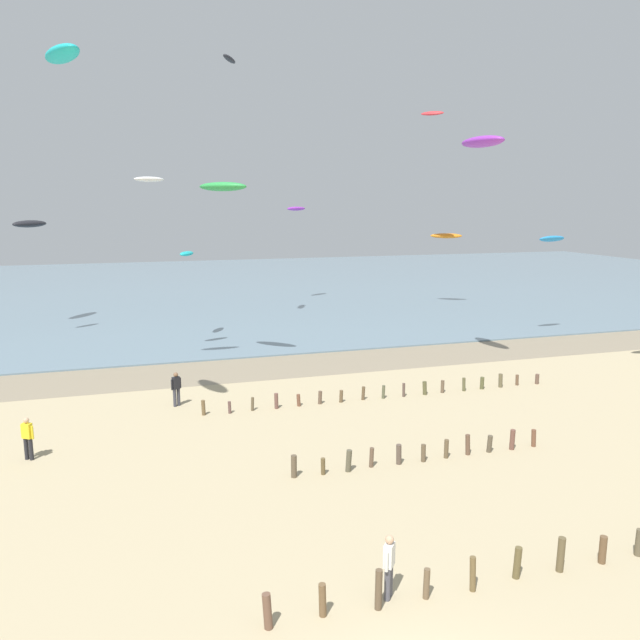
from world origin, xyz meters
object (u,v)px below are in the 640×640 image
at_px(person_left_flank, 389,564).
at_px(kite_aloft_0, 229,59).
at_px(kite_aloft_12, 552,239).
at_px(kite_aloft_7, 223,187).
at_px(kite_aloft_2, 446,236).
at_px(kite_aloft_3, 30,224).
at_px(person_nearest_camera, 28,437).
at_px(kite_aloft_6, 482,142).
at_px(kite_aloft_10, 296,209).
at_px(kite_aloft_9, 187,254).
at_px(kite_aloft_1, 149,179).
at_px(person_mid_beach, 176,388).
at_px(kite_aloft_4, 432,113).
at_px(kite_aloft_5, 62,54).

distance_m(person_left_flank, kite_aloft_0, 39.49).
relative_size(person_left_flank, kite_aloft_12, 0.75).
relative_size(person_left_flank, kite_aloft_7, 0.53).
relative_size(kite_aloft_2, kite_aloft_3, 0.84).
height_order(kite_aloft_0, kite_aloft_2, kite_aloft_0).
bearing_deg(kite_aloft_0, person_nearest_camera, -3.94).
distance_m(kite_aloft_6, kite_aloft_7, 14.88).
bearing_deg(kite_aloft_3, kite_aloft_2, -56.33).
height_order(person_left_flank, kite_aloft_12, kite_aloft_12).
distance_m(kite_aloft_10, kite_aloft_12, 25.19).
xyz_separation_m(kite_aloft_0, kite_aloft_9, (-3.77, -2.50, -13.73)).
height_order(person_left_flank, kite_aloft_1, kite_aloft_1).
xyz_separation_m(kite_aloft_3, kite_aloft_9, (11.24, -8.99, -1.91)).
bearing_deg(kite_aloft_9, kite_aloft_3, -102.57).
bearing_deg(kite_aloft_6, person_mid_beach, 89.18).
bearing_deg(person_nearest_camera, kite_aloft_12, 22.25).
relative_size(kite_aloft_3, kite_aloft_4, 1.82).
bearing_deg(kite_aloft_2, kite_aloft_12, -60.83).
xyz_separation_m(kite_aloft_2, kite_aloft_12, (0.55, -14.98, 0.52)).
height_order(person_left_flank, kite_aloft_2, kite_aloft_2).
bearing_deg(kite_aloft_1, kite_aloft_9, 42.07).
relative_size(kite_aloft_5, kite_aloft_12, 1.32).
bearing_deg(kite_aloft_9, kite_aloft_0, 149.70).
bearing_deg(kite_aloft_6, kite_aloft_3, 43.91).
xyz_separation_m(kite_aloft_1, kite_aloft_12, (28.15, -0.53, -3.95)).
xyz_separation_m(person_mid_beach, kite_aloft_1, (-0.49, 9.26, 10.31)).
height_order(kite_aloft_5, kite_aloft_12, kite_aloft_5).
height_order(person_left_flank, kite_aloft_4, kite_aloft_4).
height_order(kite_aloft_7, kite_aloft_9, kite_aloft_7).
relative_size(person_nearest_camera, person_left_flank, 1.00).
relative_size(kite_aloft_10, kite_aloft_12, 1.05).
distance_m(person_left_flank, kite_aloft_3, 43.68).
bearing_deg(person_mid_beach, kite_aloft_5, -132.58).
bearing_deg(kite_aloft_7, kite_aloft_2, -100.70).
bearing_deg(person_nearest_camera, kite_aloft_1, 68.93).
distance_m(kite_aloft_3, kite_aloft_12, 39.86).
height_order(kite_aloft_3, kite_aloft_4, kite_aloft_4).
xyz_separation_m(kite_aloft_2, kite_aloft_10, (-13.15, 6.06, 2.53)).
bearing_deg(kite_aloft_0, kite_aloft_9, -32.57).
bearing_deg(kite_aloft_7, kite_aloft_0, -58.65).
relative_size(kite_aloft_4, kite_aloft_6, 0.54).
bearing_deg(person_left_flank, kite_aloft_5, 121.04).
bearing_deg(kite_aloft_12, kite_aloft_3, -29.55).
distance_m(kite_aloft_7, kite_aloft_12, 24.50).
bearing_deg(kite_aloft_10, kite_aloft_1, 23.52).
height_order(kite_aloft_2, kite_aloft_4, kite_aloft_4).
xyz_separation_m(kite_aloft_1, kite_aloft_5, (-3.34, -13.43, 4.00)).
xyz_separation_m(person_mid_beach, kite_aloft_10, (13.95, 29.77, 8.37)).
xyz_separation_m(person_nearest_camera, kite_aloft_1, (5.51, 14.29, 10.31)).
distance_m(person_nearest_camera, kite_aloft_0, 31.72).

